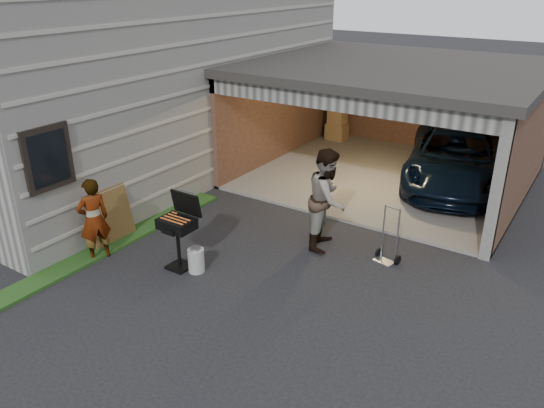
{
  "coord_description": "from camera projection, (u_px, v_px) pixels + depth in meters",
  "views": [
    {
      "loc": [
        5.33,
        -5.79,
        4.88
      ],
      "look_at": [
        0.66,
        1.29,
        1.15
      ],
      "focal_mm": 35.0,
      "sensor_mm": 36.0,
      "label": 1
    }
  ],
  "objects": [
    {
      "name": "house",
      "position": [
        119.0,
        59.0,
        14.05
      ],
      "size": [
        7.0,
        11.0,
        5.5
      ],
      "primitive_type": "cube",
      "color": "#474744",
      "rests_on": "ground"
    },
    {
      "name": "garage",
      "position": [
        397.0,
        104.0,
        13.13
      ],
      "size": [
        6.8,
        6.3,
        2.9
      ],
      "color": "#605E59",
      "rests_on": "ground"
    },
    {
      "name": "minivan",
      "position": [
        455.0,
        160.0,
        12.92
      ],
      "size": [
        3.25,
        5.14,
        1.32
      ],
      "primitive_type": "imported",
      "rotation": [
        0.0,
        0.0,
        0.24
      ],
      "color": "black",
      "rests_on": "ground"
    },
    {
      "name": "ground",
      "position": [
        198.0,
        282.0,
        9.07
      ],
      "size": [
        80.0,
        80.0,
        0.0
      ],
      "primitive_type": "plane",
      "color": "black",
      "rests_on": "ground"
    },
    {
      "name": "man",
      "position": [
        327.0,
        199.0,
        9.92
      ],
      "size": [
        0.94,
        1.1,
        1.95
      ],
      "primitive_type": "imported",
      "rotation": [
        0.0,
        0.0,
        1.81
      ],
      "color": "#402119",
      "rests_on": "ground"
    },
    {
      "name": "plywood_panel",
      "position": [
        111.0,
        216.0,
        10.25
      ],
      "size": [
        0.27,
        0.97,
        1.07
      ],
      "primitive_type": "cube",
      "rotation": [
        0.0,
        -0.21,
        0.0
      ],
      "color": "#523C1C",
      "rests_on": "ground"
    },
    {
      "name": "woman",
      "position": [
        94.0,
        219.0,
        9.54
      ],
      "size": [
        0.54,
        0.66,
        1.57
      ],
      "primitive_type": "imported",
      "rotation": [
        0.0,
        0.0,
        -1.91
      ],
      "color": "#AAB6D6",
      "rests_on": "ground"
    },
    {
      "name": "groundcover_strip",
      "position": [
        65.0,
        269.0,
        9.43
      ],
      "size": [
        0.5,
        8.0,
        0.06
      ],
      "primitive_type": "cube",
      "color": "#193814",
      "rests_on": "ground"
    },
    {
      "name": "propane_tank",
      "position": [
        196.0,
        260.0,
        9.32
      ],
      "size": [
        0.38,
        0.38,
        0.44
      ],
      "primitive_type": "cylinder",
      "rotation": [
        0.0,
        0.0,
        -0.41
      ],
      "color": "#B7B8B3",
      "rests_on": "ground"
    },
    {
      "name": "bbq_grill",
      "position": [
        178.0,
        226.0,
        9.22
      ],
      "size": [
        0.62,
        0.54,
        1.37
      ],
      "color": "black",
      "rests_on": "ground"
    },
    {
      "name": "hand_truck",
      "position": [
        387.0,
        251.0,
        9.64
      ],
      "size": [
        0.47,
        0.4,
        1.08
      ],
      "rotation": [
        0.0,
        0.0,
        -0.21
      ],
      "color": "gray",
      "rests_on": "ground"
    }
  ]
}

